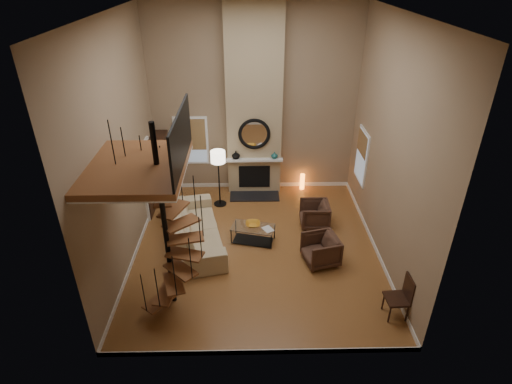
{
  "coord_description": "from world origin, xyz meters",
  "views": [
    {
      "loc": [
        -0.18,
        -8.43,
        6.41
      ],
      "look_at": [
        0.0,
        0.4,
        1.4
      ],
      "focal_mm": 29.06,
      "sensor_mm": 36.0,
      "label": 1
    }
  ],
  "objects_px": {
    "armchair_far": "(324,249)",
    "side_chair": "(402,295)",
    "hutch": "(162,166)",
    "sofa": "(196,228)",
    "floor_lamp": "(218,161)",
    "armchair_near": "(317,214)",
    "coffee_table": "(253,232)",
    "accent_lamp": "(302,182)"
  },
  "relations": [
    {
      "from": "sofa",
      "to": "accent_lamp",
      "type": "relative_size",
      "value": 5.65
    },
    {
      "from": "sofa",
      "to": "hutch",
      "type": "bearing_deg",
      "value": 13.87
    },
    {
      "from": "side_chair",
      "to": "armchair_near",
      "type": "bearing_deg",
      "value": 109.92
    },
    {
      "from": "armchair_far",
      "to": "hutch",
      "type": "bearing_deg",
      "value": -141.71
    },
    {
      "from": "hutch",
      "to": "coffee_table",
      "type": "bearing_deg",
      "value": -43.37
    },
    {
      "from": "armchair_near",
      "to": "side_chair",
      "type": "height_order",
      "value": "side_chair"
    },
    {
      "from": "armchair_near",
      "to": "coffee_table",
      "type": "distance_m",
      "value": 1.89
    },
    {
      "from": "hutch",
      "to": "armchair_near",
      "type": "bearing_deg",
      "value": -22.57
    },
    {
      "from": "coffee_table",
      "to": "armchair_far",
      "type": "bearing_deg",
      "value": -26.53
    },
    {
      "from": "coffee_table",
      "to": "armchair_near",
      "type": "bearing_deg",
      "value": 22.11
    },
    {
      "from": "armchair_far",
      "to": "floor_lamp",
      "type": "bearing_deg",
      "value": -149.95
    },
    {
      "from": "sofa",
      "to": "armchair_near",
      "type": "height_order",
      "value": "sofa"
    },
    {
      "from": "armchair_far",
      "to": "coffee_table",
      "type": "bearing_deg",
      "value": -130.47
    },
    {
      "from": "hutch",
      "to": "coffee_table",
      "type": "distance_m",
      "value": 3.79
    },
    {
      "from": "armchair_near",
      "to": "coffee_table",
      "type": "xyz_separation_m",
      "value": [
        -1.75,
        -0.71,
        -0.07
      ]
    },
    {
      "from": "armchair_near",
      "to": "coffee_table",
      "type": "bearing_deg",
      "value": -67.04
    },
    {
      "from": "hutch",
      "to": "side_chair",
      "type": "bearing_deg",
      "value": -42.35
    },
    {
      "from": "armchair_far",
      "to": "floor_lamp",
      "type": "xyz_separation_m",
      "value": [
        -2.63,
        2.72,
        1.06
      ]
    },
    {
      "from": "sofa",
      "to": "floor_lamp",
      "type": "distance_m",
      "value": 2.16
    },
    {
      "from": "accent_lamp",
      "to": "floor_lamp",
      "type": "bearing_deg",
      "value": -160.48
    },
    {
      "from": "armchair_near",
      "to": "floor_lamp",
      "type": "height_order",
      "value": "floor_lamp"
    },
    {
      "from": "floor_lamp",
      "to": "accent_lamp",
      "type": "height_order",
      "value": "floor_lamp"
    },
    {
      "from": "sofa",
      "to": "floor_lamp",
      "type": "relative_size",
      "value": 1.68
    },
    {
      "from": "hutch",
      "to": "side_chair",
      "type": "distance_m",
      "value": 7.67
    },
    {
      "from": "floor_lamp",
      "to": "side_chair",
      "type": "xyz_separation_m",
      "value": [
        3.9,
        -4.48,
        -0.89
      ]
    },
    {
      "from": "sofa",
      "to": "coffee_table",
      "type": "distance_m",
      "value": 1.47
    },
    {
      "from": "hutch",
      "to": "armchair_far",
      "type": "distance_m",
      "value": 5.58
    },
    {
      "from": "armchair_far",
      "to": "side_chair",
      "type": "xyz_separation_m",
      "value": [
        1.27,
        -1.76,
        0.17
      ]
    },
    {
      "from": "hutch",
      "to": "floor_lamp",
      "type": "xyz_separation_m",
      "value": [
        1.76,
        -0.68,
        0.46
      ]
    },
    {
      "from": "accent_lamp",
      "to": "armchair_far",
      "type": "bearing_deg",
      "value": -88.76
    },
    {
      "from": "sofa",
      "to": "side_chair",
      "type": "relative_size",
      "value": 2.99
    },
    {
      "from": "sofa",
      "to": "armchair_near",
      "type": "relative_size",
      "value": 3.77
    },
    {
      "from": "sofa",
      "to": "floor_lamp",
      "type": "height_order",
      "value": "floor_lamp"
    },
    {
      "from": "hutch",
      "to": "armchair_near",
      "type": "relative_size",
      "value": 2.61
    },
    {
      "from": "coffee_table",
      "to": "side_chair",
      "type": "distance_m",
      "value": 3.93
    },
    {
      "from": "side_chair",
      "to": "sofa",
      "type": "bearing_deg",
      "value": 149.1
    },
    {
      "from": "armchair_near",
      "to": "floor_lamp",
      "type": "distance_m",
      "value": 3.13
    },
    {
      "from": "hutch",
      "to": "accent_lamp",
      "type": "xyz_separation_m",
      "value": [
        4.31,
        0.23,
        -0.7
      ]
    },
    {
      "from": "hutch",
      "to": "floor_lamp",
      "type": "bearing_deg",
      "value": -21.06
    },
    {
      "from": "armchair_near",
      "to": "armchair_far",
      "type": "xyz_separation_m",
      "value": [
        -0.07,
        -1.54,
        0.0
      ]
    },
    {
      "from": "coffee_table",
      "to": "sofa",
      "type": "bearing_deg",
      "value": 178.22
    },
    {
      "from": "sofa",
      "to": "coffee_table",
      "type": "height_order",
      "value": "sofa"
    }
  ]
}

